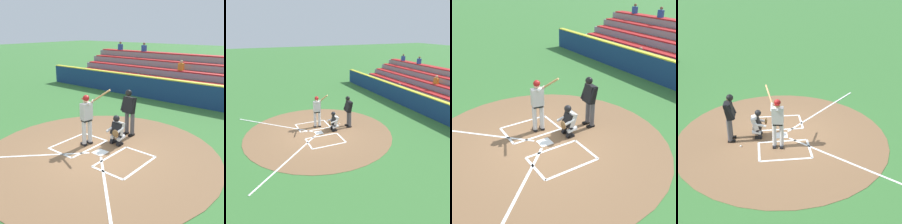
# 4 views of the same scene
# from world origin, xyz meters

# --- Properties ---
(ground_plane) EXTENTS (120.00, 120.00, 0.00)m
(ground_plane) POSITION_xyz_m (0.00, 0.00, 0.00)
(ground_plane) COLOR #387033
(dirt_circle) EXTENTS (8.00, 8.00, 0.01)m
(dirt_circle) POSITION_xyz_m (0.00, 0.00, 0.01)
(dirt_circle) COLOR brown
(dirt_circle) RESTS_ON ground
(home_plate_and_chalk) EXTENTS (7.93, 4.91, 0.01)m
(home_plate_and_chalk) POSITION_xyz_m (0.00, 0.88, 0.01)
(home_plate_and_chalk) COLOR white
(home_plate_and_chalk) RESTS_ON dirt_circle
(batter) EXTENTS (1.02, 0.59, 2.13)m
(batter) POSITION_xyz_m (0.79, -0.21, 1.10)
(batter) COLOR silver
(batter) RESTS_ON ground
(catcher) EXTENTS (0.59, 0.63, 1.13)m
(catcher) POSITION_xyz_m (-0.03, -0.90, 0.59)
(catcher) COLOR black
(catcher) RESTS_ON ground
(plate_umpire) EXTENTS (0.60, 0.43, 1.86)m
(plate_umpire) POSITION_xyz_m (0.15, -1.89, 1.08)
(plate_umpire) COLOR #4C4C51
(plate_umpire) RESTS_ON ground
(baseball) EXTENTS (0.07, 0.07, 0.07)m
(baseball) POSITION_xyz_m (0.66, -1.55, 0.04)
(baseball) COLOR white
(baseball) RESTS_ON ground
(backstop_wall) EXTENTS (22.00, 0.36, 1.31)m
(backstop_wall) POSITION_xyz_m (0.00, -7.50, 0.65)
(backstop_wall) COLOR navy
(backstop_wall) RESTS_ON ground
(bleacher_stand) EXTENTS (20.00, 4.25, 3.00)m
(bleacher_stand) POSITION_xyz_m (0.00, -10.76, 0.85)
(bleacher_stand) COLOR gray
(bleacher_stand) RESTS_ON ground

